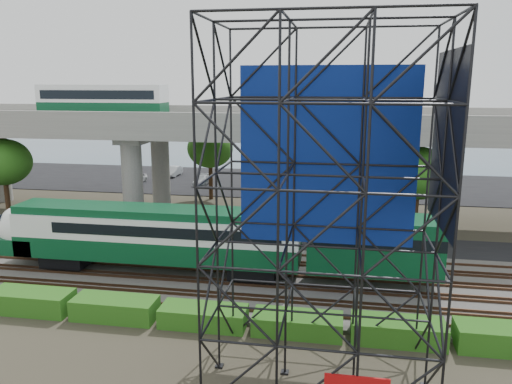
# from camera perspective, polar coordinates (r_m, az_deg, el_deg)

# --- Properties ---
(ground) EXTENTS (140.00, 140.00, 0.00)m
(ground) POSITION_cam_1_polar(r_m,az_deg,el_deg) (31.63, -5.65, -11.21)
(ground) COLOR #474233
(ground) RESTS_ON ground
(ballast_bed) EXTENTS (90.00, 12.00, 0.20)m
(ballast_bed) POSITION_cam_1_polar(r_m,az_deg,el_deg) (33.37, -4.75, -9.69)
(ballast_bed) COLOR slate
(ballast_bed) RESTS_ON ground
(service_road) EXTENTS (90.00, 5.00, 0.08)m
(service_road) POSITION_cam_1_polar(r_m,az_deg,el_deg) (41.17, -1.82, -5.36)
(service_road) COLOR black
(service_road) RESTS_ON ground
(parking_lot) EXTENTS (90.00, 18.00, 0.08)m
(parking_lot) POSITION_cam_1_polar(r_m,az_deg,el_deg) (63.65, 2.37, 1.09)
(parking_lot) COLOR black
(parking_lot) RESTS_ON ground
(harbor_water) EXTENTS (140.00, 40.00, 0.03)m
(harbor_water) POSITION_cam_1_polar(r_m,az_deg,el_deg) (85.20, 4.27, 3.99)
(harbor_water) COLOR #405A6A
(harbor_water) RESTS_ON ground
(rail_tracks) EXTENTS (90.00, 9.52, 0.16)m
(rail_tracks) POSITION_cam_1_polar(r_m,az_deg,el_deg) (33.30, -4.75, -9.41)
(rail_tracks) COLOR #472D1E
(rail_tracks) RESTS_ON ballast_bed
(commuter_train) EXTENTS (29.30, 3.06, 4.30)m
(commuter_train) POSITION_cam_1_polar(r_m,az_deg,el_deg) (32.90, -7.89, -4.95)
(commuter_train) COLOR black
(commuter_train) RESTS_ON rail_tracks
(overpass) EXTENTS (80.00, 12.00, 12.40)m
(overpass) POSITION_cam_1_polar(r_m,az_deg,el_deg) (44.99, -1.78, 6.83)
(overpass) COLOR #9E9B93
(overpass) RESTS_ON ground
(scaffold_tower) EXTENTS (9.36, 6.36, 15.00)m
(scaffold_tower) POSITION_cam_1_polar(r_m,az_deg,el_deg) (20.59, 7.77, -2.33)
(scaffold_tower) COLOR black
(scaffold_tower) RESTS_ON ground
(hedge_strip) EXTENTS (34.60, 1.80, 1.20)m
(hedge_strip) POSITION_cam_1_polar(r_m,az_deg,el_deg) (27.40, -6.01, -13.86)
(hedge_strip) COLOR #245B14
(hedge_strip) RESTS_ON ground
(trees) EXTENTS (40.94, 16.94, 7.69)m
(trees) POSITION_cam_1_polar(r_m,az_deg,el_deg) (46.34, -6.15, 3.64)
(trees) COLOR #382314
(trees) RESTS_ON ground
(suv) EXTENTS (4.95, 3.33, 1.26)m
(suv) POSITION_cam_1_polar(r_m,az_deg,el_deg) (42.47, -8.05, -3.97)
(suv) COLOR black
(suv) RESTS_ON service_road
(parked_cars) EXTENTS (35.61, 9.16, 1.31)m
(parked_cars) POSITION_cam_1_polar(r_m,az_deg,el_deg) (63.10, 2.58, 1.57)
(parked_cars) COLOR #BCBCBC
(parked_cars) RESTS_ON parking_lot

